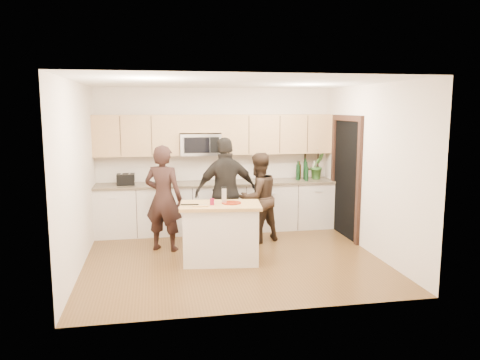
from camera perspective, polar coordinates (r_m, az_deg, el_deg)
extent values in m
plane|color=brown|center=(7.43, -0.94, -9.47)|extent=(4.50, 4.50, 0.00)
cube|color=beige|center=(9.09, -3.04, 2.60)|extent=(4.50, 0.02, 2.70)
cube|color=beige|center=(5.18, 2.67, -2.08)|extent=(4.50, 0.02, 2.70)
cube|color=beige|center=(7.11, -19.15, 0.40)|extent=(0.02, 4.00, 2.70)
cube|color=beige|center=(7.81, 15.55, 1.28)|extent=(0.02, 4.00, 2.70)
cube|color=white|center=(7.06, -1.00, 11.81)|extent=(4.50, 4.00, 0.02)
cube|color=beige|center=(8.93, -2.74, -3.36)|extent=(4.50, 0.62, 0.90)
cube|color=#70624B|center=(8.83, -2.75, -0.39)|extent=(4.50, 0.66, 0.04)
cube|color=tan|center=(8.81, -12.52, 5.31)|extent=(1.55, 0.33, 0.75)
cube|color=tan|center=(9.11, 4.39, 5.60)|extent=(2.17, 0.33, 0.75)
cube|color=tan|center=(8.84, -4.95, 6.86)|extent=(0.78, 0.33, 0.33)
cube|color=silver|center=(8.83, -4.89, 4.36)|extent=(0.76, 0.40, 0.40)
cube|color=black|center=(8.62, -5.29, 4.24)|extent=(0.47, 0.01, 0.29)
cube|color=black|center=(8.65, -3.10, 4.29)|extent=(0.17, 0.01, 0.29)
cube|color=black|center=(8.65, 12.80, 0.08)|extent=(0.02, 1.05, 2.10)
cube|color=black|center=(8.13, 14.28, -0.52)|extent=(0.06, 0.10, 2.10)
cube|color=black|center=(9.17, 11.29, 0.61)|extent=(0.06, 0.10, 2.10)
cube|color=black|center=(8.56, 12.94, 7.38)|extent=(0.06, 1.25, 0.10)
cube|color=black|center=(9.53, 8.70, 2.37)|extent=(0.30, 0.03, 0.38)
cube|color=tan|center=(9.51, 8.73, 2.36)|extent=(0.24, 0.00, 0.32)
cube|color=white|center=(8.49, -8.83, -2.36)|extent=(0.34, 0.01, 0.48)
cube|color=white|center=(8.74, -8.93, -0.48)|extent=(0.34, 0.60, 0.01)
cube|color=beige|center=(7.14, -2.37, -6.66)|extent=(1.17, 0.77, 0.85)
cube|color=tan|center=(7.04, -2.40, -3.13)|extent=(1.28, 0.84, 0.05)
cylinder|color=maroon|center=(7.07, -1.06, -2.80)|extent=(0.29, 0.29, 0.02)
cube|color=silver|center=(7.08, -1.96, -1.85)|extent=(0.07, 0.05, 0.21)
cube|color=black|center=(7.06, -1.96, -0.93)|extent=(0.08, 0.06, 0.02)
cylinder|color=maroon|center=(6.96, -3.43, -2.66)|extent=(0.07, 0.07, 0.10)
cube|color=tan|center=(6.90, -4.82, -3.11)|extent=(0.26, 0.21, 0.02)
cube|color=black|center=(6.90, -6.15, -2.99)|extent=(0.27, 0.06, 0.02)
cube|color=silver|center=(6.92, -4.83, -2.99)|extent=(0.20, 0.04, 0.01)
cube|color=black|center=(8.74, -13.75, 0.08)|extent=(0.31, 0.22, 0.20)
cube|color=silver|center=(8.73, -14.23, 0.74)|extent=(0.03, 0.16, 0.00)
cube|color=silver|center=(8.72, -13.32, 0.77)|extent=(0.03, 0.16, 0.00)
cylinder|color=black|center=(9.12, 7.08, 1.13)|extent=(0.08, 0.08, 0.37)
cylinder|color=#322209|center=(9.26, 7.23, 1.21)|extent=(0.07, 0.07, 0.35)
cylinder|color=black|center=(9.22, 7.96, 1.34)|extent=(0.08, 0.08, 0.41)
cylinder|color=#A09C7D|center=(9.32, 9.03, 1.25)|extent=(0.07, 0.07, 0.36)
cylinder|color=black|center=(9.04, 8.13, 0.94)|extent=(0.07, 0.07, 0.33)
imported|color=#366628|center=(9.30, 9.43, 1.72)|extent=(0.35, 0.31, 0.52)
imported|color=black|center=(7.72, -9.32, -2.20)|extent=(0.75, 0.64, 1.74)
imported|color=black|center=(8.14, 2.23, -2.16)|extent=(0.93, 0.84, 1.57)
imported|color=black|center=(7.91, -1.69, -1.46)|extent=(1.14, 0.62, 1.84)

